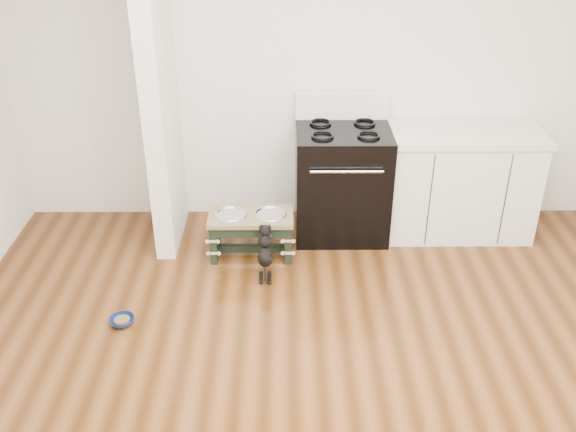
# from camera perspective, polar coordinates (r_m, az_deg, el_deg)

# --- Properties ---
(ground) EXTENTS (5.00, 5.00, 0.00)m
(ground) POSITION_cam_1_polar(r_m,az_deg,el_deg) (3.84, 3.29, -17.68)
(ground) COLOR #40210B
(ground) RESTS_ON ground
(room_shell) EXTENTS (5.00, 5.00, 5.00)m
(room_shell) POSITION_cam_1_polar(r_m,az_deg,el_deg) (2.89, 4.19, 4.97)
(room_shell) COLOR silver
(room_shell) RESTS_ON ground
(partition_wall) EXTENTS (0.15, 0.80, 2.70)m
(partition_wall) POSITION_cam_1_polar(r_m,az_deg,el_deg) (5.04, -11.45, 11.77)
(partition_wall) COLOR silver
(partition_wall) RESTS_ON ground
(oven_range) EXTENTS (0.76, 0.69, 1.14)m
(oven_range) POSITION_cam_1_polar(r_m,az_deg,el_deg) (5.34, 4.80, 3.19)
(oven_range) COLOR black
(oven_range) RESTS_ON ground
(cabinet_run) EXTENTS (1.24, 0.64, 0.91)m
(cabinet_run) POSITION_cam_1_polar(r_m,az_deg,el_deg) (5.54, 14.93, 2.98)
(cabinet_run) COLOR silver
(cabinet_run) RESTS_ON ground
(dog_feeder) EXTENTS (0.67, 0.36, 0.38)m
(dog_feeder) POSITION_cam_1_polar(r_m,az_deg,el_deg) (5.08, -3.30, -0.95)
(dog_feeder) COLOR black
(dog_feeder) RESTS_ON ground
(puppy) EXTENTS (0.12, 0.34, 0.41)m
(puppy) POSITION_cam_1_polar(r_m,az_deg,el_deg) (4.84, -2.04, -3.15)
(puppy) COLOR black
(puppy) RESTS_ON ground
(floor_bowl) EXTENTS (0.22, 0.22, 0.05)m
(floor_bowl) POSITION_cam_1_polar(r_m,az_deg,el_deg) (4.61, -14.54, -9.02)
(floor_bowl) COLOR navy
(floor_bowl) RESTS_ON ground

